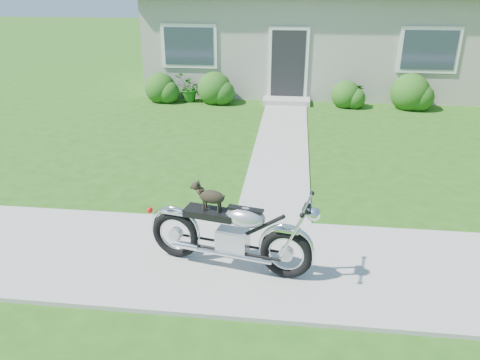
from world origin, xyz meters
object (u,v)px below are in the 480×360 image
house (335,20)px  motorcycle_with_dog (232,233)px  potted_plant_left (188,88)px  potted_plant_right (358,96)px

house → motorcycle_with_dog: size_ratio=5.72×
potted_plant_left → motorcycle_with_dog: motorcycle_with_dog is taller
house → potted_plant_right: bearing=-80.6°
potted_plant_right → motorcycle_with_dog: size_ratio=0.30×
potted_plant_left → potted_plant_right: bearing=0.0°
house → motorcycle_with_dog: house is taller
house → motorcycle_with_dog: bearing=-99.1°
potted_plant_left → house: bearing=37.6°
potted_plant_left → motorcycle_with_dog: size_ratio=0.38×
house → potted_plant_left: bearing=-142.4°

